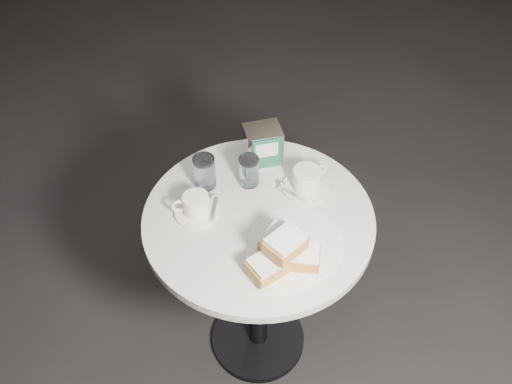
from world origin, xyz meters
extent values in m
plane|color=black|center=(0.00, 0.00, 0.00)|extent=(7.00, 7.00, 0.00)
cylinder|color=black|center=(0.00, 0.00, 0.01)|extent=(0.36, 0.36, 0.03)
cylinder|color=black|center=(0.00, 0.00, 0.36)|extent=(0.07, 0.07, 0.70)
cylinder|color=white|center=(0.00, 0.00, 0.73)|extent=(0.70, 0.70, 0.03)
cylinder|color=white|center=(0.06, -0.14, 0.75)|extent=(0.29, 0.29, 0.00)
cylinder|color=white|center=(-0.01, -0.19, 0.75)|extent=(0.22, 0.22, 0.01)
cube|color=#B78438|center=(-0.06, -0.21, 0.78)|extent=(0.12, 0.10, 0.04)
cube|color=white|center=(-0.06, -0.21, 0.80)|extent=(0.11, 0.09, 0.01)
cube|color=#C2803B|center=(0.04, -0.21, 0.78)|extent=(0.13, 0.12, 0.04)
cube|color=white|center=(0.04, -0.21, 0.80)|extent=(0.12, 0.11, 0.01)
cube|color=gold|center=(-0.01, -0.16, 0.81)|extent=(0.13, 0.12, 0.04)
cube|color=white|center=(-0.01, -0.16, 0.84)|extent=(0.12, 0.11, 0.01)
cube|color=#C6843D|center=(-0.01, -0.20, 0.84)|extent=(0.12, 0.11, 0.04)
cube|color=white|center=(-0.01, -0.20, 0.87)|extent=(0.11, 0.10, 0.01)
cylinder|color=white|center=(-0.17, 0.08, 0.75)|extent=(0.17, 0.17, 0.01)
cylinder|color=white|center=(-0.17, 0.08, 0.78)|extent=(0.10, 0.10, 0.06)
cylinder|color=#997553|center=(-0.17, 0.08, 0.81)|extent=(0.09, 0.09, 0.00)
torus|color=silver|center=(-0.22, 0.10, 0.78)|extent=(0.05, 0.02, 0.05)
cube|color=silver|center=(-0.12, 0.07, 0.76)|extent=(0.06, 0.09, 0.00)
sphere|color=silver|center=(-0.10, 0.12, 0.76)|extent=(0.02, 0.02, 0.02)
cylinder|color=silver|center=(0.18, 0.05, 0.75)|extent=(0.18, 0.18, 0.01)
cylinder|color=silver|center=(0.18, 0.05, 0.79)|extent=(0.11, 0.11, 0.07)
cylinder|color=#846348|center=(0.18, 0.05, 0.82)|extent=(0.10, 0.10, 0.00)
torus|color=beige|center=(0.24, 0.06, 0.79)|extent=(0.06, 0.03, 0.05)
cube|color=silver|center=(0.13, 0.03, 0.76)|extent=(0.06, 0.10, 0.00)
sphere|color=silver|center=(0.11, 0.08, 0.76)|extent=(0.02, 0.02, 0.02)
cylinder|color=silver|center=(-0.10, 0.19, 0.80)|extent=(0.08, 0.08, 0.11)
cylinder|color=white|center=(-0.10, 0.19, 0.80)|extent=(0.07, 0.07, 0.09)
cylinder|color=silver|center=(0.03, 0.14, 0.80)|extent=(0.06, 0.06, 0.10)
cylinder|color=silver|center=(0.03, 0.14, 0.79)|extent=(0.06, 0.06, 0.09)
cube|color=silver|center=(0.11, 0.22, 0.81)|extent=(0.13, 0.11, 0.13)
cube|color=#1A5B3F|center=(0.10, 0.17, 0.82)|extent=(0.09, 0.02, 0.12)
cube|color=silver|center=(0.10, 0.17, 0.84)|extent=(0.07, 0.01, 0.05)
camera|label=1|loc=(-0.45, -1.03, 2.03)|focal=40.00mm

